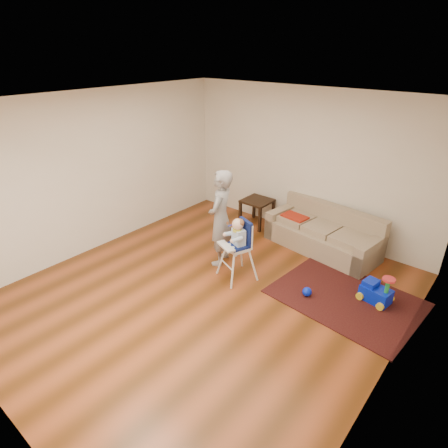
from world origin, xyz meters
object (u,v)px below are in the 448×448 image
Objects in this scene: ride_on_toy at (377,287)px; adult at (221,218)px; toy_ball at (307,292)px; side_table at (257,212)px; sofa at (322,230)px; high_chair at (237,250)px.

adult is (-2.40, -0.57, 0.56)m from ride_on_toy.
ride_on_toy reaches higher than toy_ball.
toy_ball is at bearing 72.47° from adult.
side_table is at bearing 142.40° from toy_ball.
sofa is at bearing 123.56° from adult.
high_chair is 0.62m from adult.
side_table is 0.53× the size of high_chair.
high_chair is (0.88, -1.77, 0.22)m from side_table.
sofa is 1.76m from high_chair.
ride_on_toy is at bearing 84.06° from adult.
high_chair is at bearing 49.48° from adult.
side_table is 2.95m from ride_on_toy.
sofa reaches higher than side_table.
adult is at bearing -76.51° from side_table.
toy_ball is 0.08× the size of adult.
side_table is 2.50m from toy_ball.
ride_on_toy is at bearing -27.06° from sofa.
sofa is 1.58m from ride_on_toy.
side_table reaches higher than toy_ball.
adult reaches higher than toy_ball.
side_table is at bearing 174.16° from adult.
ride_on_toy is at bearing -19.83° from side_table.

